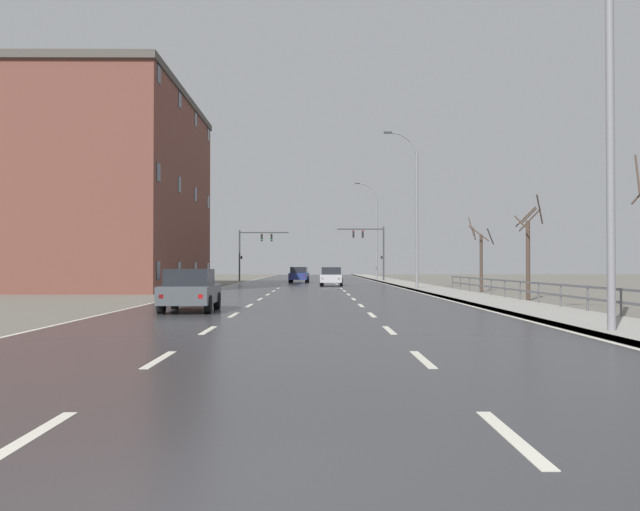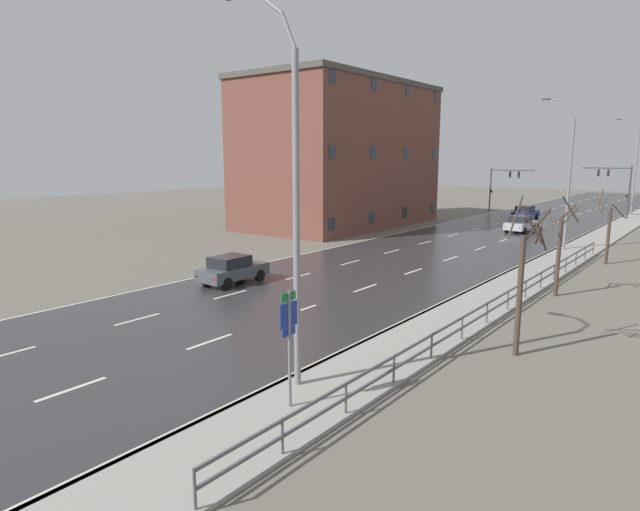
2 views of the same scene
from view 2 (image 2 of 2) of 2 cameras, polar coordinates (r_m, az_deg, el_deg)
ground_plane at (r=51.67m, az=17.46°, el=2.09°), size 160.00×160.00×0.12m
road_asphalt_strip at (r=62.99m, az=21.28°, el=3.32°), size 14.00×120.00×0.03m
sidewalk_right at (r=61.17m, az=28.86°, el=2.60°), size 3.00×120.00×0.12m
guardrail at (r=25.83m, az=19.22°, el=-4.12°), size 0.07×35.78×1.00m
street_lamp_foreground at (r=15.59m, az=-3.01°, el=5.82°), size 2.78×0.24×11.63m
street_lamp_midground at (r=44.17m, az=24.65°, el=7.58°), size 2.43×0.24×11.24m
street_lamp_distant at (r=74.85m, az=30.21°, el=7.92°), size 2.64×0.24×11.46m
highway_sign at (r=14.72m, az=-3.28°, el=-8.37°), size 0.09×0.68×3.38m
traffic_signal_right at (r=70.07m, az=28.87°, el=6.76°), size 5.18×0.36×5.98m
traffic_signal_left at (r=73.19m, az=18.61°, el=7.41°), size 5.48×0.36×5.59m
car_near_right at (r=30.25m, az=-9.24°, el=-1.43°), size 1.92×4.14×1.57m
car_far_right at (r=53.92m, az=20.40°, el=3.17°), size 1.98×4.18×1.57m
car_near_left at (r=65.29m, az=20.85°, el=4.27°), size 2.00×4.19×1.57m
brick_building at (r=55.86m, az=2.16°, el=10.60°), size 11.90×21.53×14.38m
bare_tree_near at (r=19.92m, az=20.51°, el=-2.86°), size 1.26×1.50×5.60m
bare_tree_mid at (r=29.40m, az=23.95°, el=0.49°), size 1.46×1.61×5.11m
bare_tree_far at (r=39.75m, az=28.10°, el=2.31°), size 1.77×1.62×4.88m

